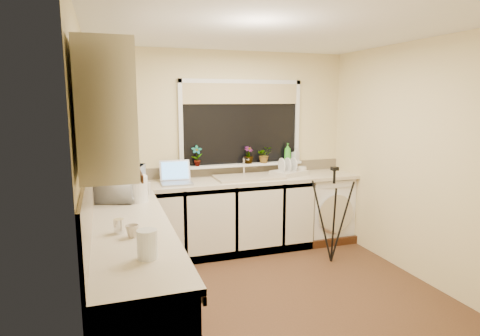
{
  "coord_description": "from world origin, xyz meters",
  "views": [
    {
      "loc": [
        -1.46,
        -3.39,
        1.86
      ],
      "look_at": [
        -0.13,
        0.55,
        1.15
      ],
      "focal_mm": 30.34,
      "sensor_mm": 36.0,
      "label": 1
    }
  ],
  "objects_px": {
    "dish_rack": "(289,173)",
    "plant_c": "(248,155)",
    "kettle": "(138,189)",
    "microwave": "(121,183)",
    "plant_a": "(197,156)",
    "laptop": "(176,177)",
    "plant_d": "(264,155)",
    "soap_bottle_green": "(287,152)",
    "glass_jug": "(147,244)",
    "tripod": "(333,215)",
    "steel_jar": "(119,226)",
    "soap_bottle_clear": "(295,154)",
    "cup_back": "(302,170)",
    "cup_left": "(132,231)",
    "washing_machine": "(323,207)"
  },
  "relations": [
    {
      "from": "dish_rack",
      "to": "tripod",
      "type": "xyz_separation_m",
      "value": [
        0.22,
        -0.72,
        -0.37
      ]
    },
    {
      "from": "laptop",
      "to": "plant_c",
      "type": "height_order",
      "value": "plant_c"
    },
    {
      "from": "glass_jug",
      "to": "washing_machine",
      "type": "bearing_deg",
      "value": 41.67
    },
    {
      "from": "washing_machine",
      "to": "laptop",
      "type": "xyz_separation_m",
      "value": [
        -1.97,
        -0.04,
        0.53
      ]
    },
    {
      "from": "microwave",
      "to": "soap_bottle_green",
      "type": "bearing_deg",
      "value": -52.2
    },
    {
      "from": "glass_jug",
      "to": "steel_jar",
      "type": "xyz_separation_m",
      "value": [
        -0.15,
        0.55,
        -0.04
      ]
    },
    {
      "from": "laptop",
      "to": "microwave",
      "type": "distance_m",
      "value": 0.85
    },
    {
      "from": "kettle",
      "to": "glass_jug",
      "type": "distance_m",
      "value": 1.45
    },
    {
      "from": "microwave",
      "to": "laptop",
      "type": "bearing_deg",
      "value": -30.36
    },
    {
      "from": "kettle",
      "to": "microwave",
      "type": "bearing_deg",
      "value": 127.17
    },
    {
      "from": "tripod",
      "to": "microwave",
      "type": "xyz_separation_m",
      "value": [
        -2.29,
        0.15,
        0.49
      ]
    },
    {
      "from": "plant_a",
      "to": "laptop",
      "type": "bearing_deg",
      "value": -146.52
    },
    {
      "from": "plant_d",
      "to": "soap_bottle_clear",
      "type": "xyz_separation_m",
      "value": [
        0.45,
        0.02,
        -0.02
      ]
    },
    {
      "from": "washing_machine",
      "to": "plant_a",
      "type": "xyz_separation_m",
      "value": [
        -1.68,
        0.15,
        0.74
      ]
    },
    {
      "from": "microwave",
      "to": "plant_c",
      "type": "xyz_separation_m",
      "value": [
        1.59,
        0.75,
        0.11
      ]
    },
    {
      "from": "plant_d",
      "to": "dish_rack",
      "type": "bearing_deg",
      "value": -34.65
    },
    {
      "from": "kettle",
      "to": "soap_bottle_green",
      "type": "distance_m",
      "value": 2.22
    },
    {
      "from": "soap_bottle_green",
      "to": "cup_back",
      "type": "relative_size",
      "value": 1.91
    },
    {
      "from": "plant_c",
      "to": "laptop",
      "type": "bearing_deg",
      "value": -168.57
    },
    {
      "from": "plant_a",
      "to": "soap_bottle_clear",
      "type": "distance_m",
      "value": 1.34
    },
    {
      "from": "cup_back",
      "to": "tripod",
      "type": "bearing_deg",
      "value": -88.74
    },
    {
      "from": "dish_rack",
      "to": "cup_left",
      "type": "xyz_separation_m",
      "value": [
        -2.05,
        -1.78,
        0.01
      ]
    },
    {
      "from": "plant_a",
      "to": "soap_bottle_green",
      "type": "relative_size",
      "value": 1.07
    },
    {
      "from": "dish_rack",
      "to": "steel_jar",
      "type": "height_order",
      "value": "steel_jar"
    },
    {
      "from": "kettle",
      "to": "cup_left",
      "type": "bearing_deg",
      "value": -97.04
    },
    {
      "from": "plant_a",
      "to": "plant_d",
      "type": "height_order",
      "value": "plant_a"
    },
    {
      "from": "steel_jar",
      "to": "plant_d",
      "type": "relative_size",
      "value": 0.5
    },
    {
      "from": "tripod",
      "to": "cup_left",
      "type": "relative_size",
      "value": 11.84
    },
    {
      "from": "glass_jug",
      "to": "plant_c",
      "type": "distance_m",
      "value": 2.84
    },
    {
      "from": "microwave",
      "to": "soap_bottle_green",
      "type": "xyz_separation_m",
      "value": [
        2.15,
        0.77,
        0.12
      ]
    },
    {
      "from": "cup_left",
      "to": "plant_a",
      "type": "bearing_deg",
      "value": 65.29
    },
    {
      "from": "steel_jar",
      "to": "soap_bottle_clear",
      "type": "height_order",
      "value": "soap_bottle_clear"
    },
    {
      "from": "microwave",
      "to": "cup_back",
      "type": "xyz_separation_m",
      "value": [
        2.28,
        0.6,
        -0.1
      ]
    },
    {
      "from": "kettle",
      "to": "tripod",
      "type": "distance_m",
      "value": 2.2
    },
    {
      "from": "tripod",
      "to": "cup_back",
      "type": "height_order",
      "value": "tripod"
    },
    {
      "from": "plant_a",
      "to": "plant_c",
      "type": "height_order",
      "value": "plant_a"
    },
    {
      "from": "glass_jug",
      "to": "soap_bottle_green",
      "type": "xyz_separation_m",
      "value": [
        2.06,
        2.41,
        0.18
      ]
    },
    {
      "from": "plant_c",
      "to": "soap_bottle_green",
      "type": "xyz_separation_m",
      "value": [
        0.55,
        0.02,
        0.01
      ]
    },
    {
      "from": "plant_a",
      "to": "glass_jug",
      "type": "bearing_deg",
      "value": -109.42
    },
    {
      "from": "microwave",
      "to": "soap_bottle_green",
      "type": "relative_size",
      "value": 2.29
    },
    {
      "from": "laptop",
      "to": "tripod",
      "type": "relative_size",
      "value": 0.34
    },
    {
      "from": "laptop",
      "to": "soap_bottle_green",
      "type": "bearing_deg",
      "value": 11.23
    },
    {
      "from": "soap_bottle_green",
      "to": "cup_left",
      "type": "height_order",
      "value": "soap_bottle_green"
    },
    {
      "from": "kettle",
      "to": "microwave",
      "type": "height_order",
      "value": "microwave"
    },
    {
      "from": "steel_jar",
      "to": "plant_c",
      "type": "bearing_deg",
      "value": 48.07
    },
    {
      "from": "tripod",
      "to": "glass_jug",
      "type": "xyz_separation_m",
      "value": [
        -2.21,
        -1.49,
        0.43
      ]
    },
    {
      "from": "dish_rack",
      "to": "microwave",
      "type": "distance_m",
      "value": 2.15
    },
    {
      "from": "dish_rack",
      "to": "plant_c",
      "type": "distance_m",
      "value": 0.56
    },
    {
      "from": "soap_bottle_clear",
      "to": "cup_back",
      "type": "xyz_separation_m",
      "value": [
        0.02,
        -0.16,
        -0.19
      ]
    },
    {
      "from": "plant_c",
      "to": "soap_bottle_green",
      "type": "relative_size",
      "value": 0.91
    }
  ]
}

